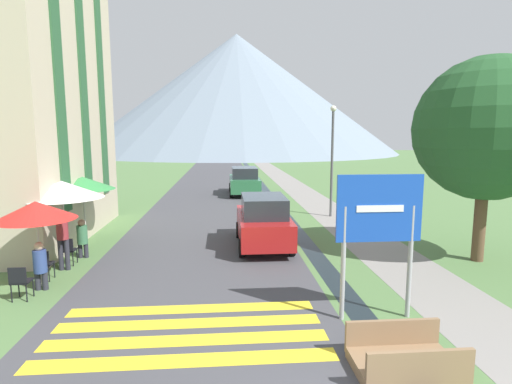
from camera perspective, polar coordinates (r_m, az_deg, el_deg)
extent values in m
plane|color=#517542|center=(23.98, -0.35, -1.25)|extent=(160.00, 160.00, 0.00)
cube|color=#424247|center=(33.83, -5.84, 1.45)|extent=(6.40, 60.00, 0.01)
cube|color=gray|center=(34.24, 4.42, 1.55)|extent=(2.20, 60.00, 0.01)
cube|color=black|center=(33.95, 0.42, 1.51)|extent=(0.60, 60.00, 0.00)
cube|color=yellow|center=(7.64, -10.36, -22.63)|extent=(5.44, 0.44, 0.01)
cube|color=yellow|center=(8.24, -9.85, -20.15)|extent=(5.44, 0.44, 0.01)
cube|color=yellow|center=(8.86, -9.43, -18.02)|extent=(5.44, 0.44, 0.01)
cube|color=yellow|center=(9.49, -9.06, -16.17)|extent=(5.44, 0.44, 0.01)
cone|color=slate|center=(92.21, -2.76, 13.76)|extent=(70.15, 70.15, 26.04)
cube|color=#BCAD93|center=(17.46, -31.41, 12.71)|extent=(4.94, 8.10, 11.30)
cube|color=#285633|center=(14.43, -26.34, 14.27)|extent=(0.06, 0.70, 8.47)
cube|color=#285633|center=(16.51, -23.43, 13.55)|extent=(0.06, 0.70, 8.47)
cube|color=#285633|center=(18.63, -21.19, 12.97)|extent=(0.06, 0.70, 8.47)
cylinder|color=#9E9EA3|center=(8.68, 12.35, -9.98)|extent=(0.10, 0.10, 2.45)
cylinder|color=#9E9EA3|center=(9.20, 21.13, -9.31)|extent=(0.10, 0.10, 2.45)
cube|color=#1947B7|center=(8.62, 17.24, -2.25)|extent=(1.81, 0.05, 1.41)
cube|color=white|center=(8.59, 17.31, -2.28)|extent=(1.00, 0.02, 0.14)
cube|color=#846647|center=(7.62, 20.43, -21.93)|extent=(1.70, 1.10, 0.12)
cube|color=#846647|center=(7.09, 22.41, -21.83)|extent=(1.70, 0.08, 0.45)
cube|color=#846647|center=(7.90, 18.90, -18.40)|extent=(1.70, 0.08, 0.45)
cube|color=#846647|center=(7.41, 14.49, -23.49)|extent=(0.16, 0.99, 0.08)
cube|color=#846647|center=(8.00, 25.77, -21.53)|extent=(0.16, 0.99, 0.08)
cube|color=#A31919|center=(14.12, 1.02, -4.89)|extent=(1.72, 3.97, 0.84)
cube|color=#23282D|center=(13.78, 1.11, -1.99)|extent=(1.46, 2.19, 0.68)
cylinder|color=black|center=(15.36, -2.50, -5.43)|extent=(0.18, 0.60, 0.60)
cylinder|color=black|center=(15.51, 3.60, -5.32)|extent=(0.18, 0.60, 0.60)
cylinder|color=black|center=(12.98, -2.09, -7.97)|extent=(0.18, 0.60, 0.60)
cylinder|color=black|center=(13.15, 5.14, -7.79)|extent=(0.18, 0.60, 0.60)
cube|color=#28663D|center=(26.52, -1.69, 1.22)|extent=(1.89, 4.51, 0.84)
cube|color=#23282D|center=(26.21, -1.67, 2.81)|extent=(1.60, 2.48, 0.68)
cylinder|color=black|center=(27.93, -3.68, 0.69)|extent=(0.18, 0.60, 0.60)
cylinder|color=black|center=(28.01, 0.01, 0.72)|extent=(0.18, 0.60, 0.60)
cylinder|color=black|center=(25.16, -3.58, -0.13)|extent=(0.18, 0.60, 0.60)
cylinder|color=black|center=(25.25, 0.52, -0.09)|extent=(0.18, 0.60, 0.60)
cube|color=black|center=(12.35, -27.96, -9.06)|extent=(0.40, 0.40, 0.04)
cube|color=black|center=(12.13, -28.36, -8.40)|extent=(0.40, 0.04, 0.40)
cylinder|color=black|center=(12.63, -28.31, -9.78)|extent=(0.03, 0.03, 0.45)
cylinder|color=black|center=(12.49, -26.86, -9.87)|extent=(0.03, 0.03, 0.45)
cylinder|color=black|center=(12.33, -28.94, -10.24)|extent=(0.03, 0.03, 0.45)
cylinder|color=black|center=(12.20, -27.46, -10.34)|extent=(0.03, 0.03, 0.45)
cube|color=black|center=(11.20, -30.46, -10.95)|extent=(0.40, 0.40, 0.04)
cube|color=black|center=(10.99, -30.94, -10.24)|extent=(0.40, 0.04, 0.40)
cylinder|color=black|center=(11.49, -30.78, -11.69)|extent=(0.03, 0.03, 0.45)
cylinder|color=black|center=(11.35, -29.21, -11.82)|extent=(0.03, 0.03, 0.45)
cylinder|color=black|center=(11.21, -31.56, -12.24)|extent=(0.03, 0.03, 0.45)
cylinder|color=black|center=(11.06, -29.95, -12.39)|extent=(0.03, 0.03, 0.45)
cube|color=black|center=(13.44, -25.18, -7.53)|extent=(0.40, 0.40, 0.04)
cube|color=black|center=(13.23, -25.50, -6.90)|extent=(0.40, 0.04, 0.40)
cylinder|color=black|center=(13.71, -25.55, -8.23)|extent=(0.03, 0.03, 0.45)
cylinder|color=black|center=(13.59, -24.19, -8.28)|extent=(0.03, 0.03, 0.45)
cylinder|color=black|center=(13.41, -26.06, -8.62)|extent=(0.03, 0.03, 0.45)
cylinder|color=black|center=(13.29, -24.68, -8.68)|extent=(0.03, 0.03, 0.45)
cylinder|color=#B7B2A8|center=(11.76, -28.64, -6.89)|extent=(0.06, 0.06, 2.10)
cone|color=red|center=(11.57, -28.96, -2.32)|extent=(1.97, 1.97, 0.47)
cylinder|color=#B7B2A8|center=(13.82, -25.72, -4.08)|extent=(0.06, 0.06, 2.34)
cone|color=silver|center=(13.65, -25.99, 0.32)|extent=(2.46, 2.46, 0.54)
cylinder|color=#B7B2A8|center=(15.68, -23.31, -2.64)|extent=(0.06, 0.06, 2.30)
cone|color=#338442|center=(15.54, -23.53, 1.18)|extent=(2.22, 2.22, 0.46)
cylinder|color=#282833|center=(11.74, -28.72, -11.10)|extent=(0.14, 0.14, 0.46)
cylinder|color=#282833|center=(11.67, -27.90, -11.16)|extent=(0.14, 0.14, 0.46)
cylinder|color=navy|center=(11.55, -28.49, -8.69)|extent=(0.32, 0.32, 0.58)
sphere|color=tan|center=(11.45, -28.62, -6.82)|extent=(0.22, 0.22, 0.22)
cylinder|color=#282833|center=(13.02, -26.12, -8.04)|extent=(0.14, 0.14, 0.92)
cylinder|color=#282833|center=(12.95, -25.37, -8.07)|extent=(0.14, 0.14, 0.92)
cylinder|color=maroon|center=(12.81, -25.95, -4.88)|extent=(0.32, 0.32, 0.56)
sphere|color=beige|center=(12.74, -26.05, -3.22)|extent=(0.22, 0.22, 0.22)
cylinder|color=#282833|center=(14.09, -23.81, -7.68)|extent=(0.14, 0.14, 0.46)
cylinder|color=#282833|center=(14.03, -23.11, -7.70)|extent=(0.14, 0.14, 0.46)
cylinder|color=#386B47|center=(13.93, -23.58, -5.61)|extent=(0.32, 0.32, 0.59)
sphere|color=#9E755B|center=(13.85, -23.67, -4.02)|extent=(0.22, 0.22, 0.22)
cylinder|color=#515156|center=(19.39, 10.79, 3.86)|extent=(0.12, 0.12, 5.02)
sphere|color=silver|center=(19.38, 11.00, 11.63)|extent=(0.28, 0.28, 0.28)
cylinder|color=brown|center=(14.21, 29.31, -4.16)|extent=(0.36, 0.36, 2.26)
sphere|color=#235128|center=(13.94, 30.15, 7.81)|extent=(4.30, 4.30, 4.30)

